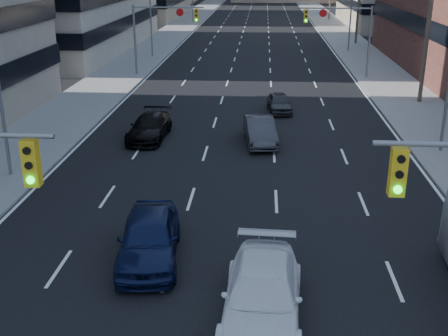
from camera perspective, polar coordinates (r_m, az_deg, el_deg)
road_surface at (r=134.00m, az=3.63°, el=16.19°), size 18.00×300.00×0.02m
sidewalk_left at (r=134.59m, az=-1.48°, el=16.27°), size 5.00×300.00×0.15m
sidewalk_right at (r=134.40m, az=8.73°, el=16.05°), size 5.00×300.00×0.15m
signal_far_left at (r=49.72m, az=-6.44°, el=14.19°), size 6.09×0.33×6.00m
signal_far_right at (r=49.38m, az=11.95°, el=13.85°), size 6.09×0.33×6.00m
utility_pole_block at (r=41.35m, az=20.13°, el=13.98°), size 2.20×0.28×11.00m
streetlight_left_near at (r=26.66m, az=-21.83°, el=9.32°), size 2.03×0.22×9.00m
streetlight_left_mid at (r=59.93m, az=-7.34°, el=15.90°), size 2.03×0.22×9.00m
streetlight_right_far at (r=64.48m, az=12.68°, el=15.89°), size 2.03×0.22×9.00m
white_van at (r=15.97m, az=3.91°, el=-12.75°), size 2.42×5.44×1.55m
sedan_blue at (r=18.99m, az=-7.63°, el=-6.99°), size 2.45×5.02×1.65m
sedan_grey_center at (r=30.89m, az=3.68°, el=3.78°), size 2.04×4.51×1.43m
sedan_black_far at (r=31.97m, az=-7.59°, el=4.16°), size 2.11×4.80×1.37m
sedan_grey_right at (r=37.75m, az=5.64°, el=6.62°), size 1.77×3.74×1.24m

